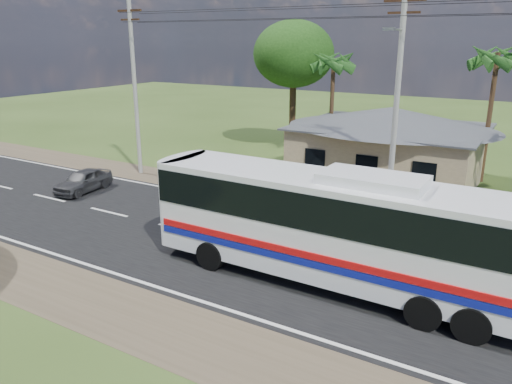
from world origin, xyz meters
TOP-DOWN VIEW (x-y plane):
  - ground at (0.00, 0.00)m, footprint 120.00×120.00m
  - road at (0.00, 0.00)m, footprint 120.00×16.00m
  - house at (1.00, 13.00)m, footprint 12.40×10.00m
  - utility_poles at (2.67, 6.49)m, footprint 32.80×2.22m
  - palm_mid at (6.00, 15.50)m, footprint 2.80×2.80m
  - palm_far at (-4.00, 16.00)m, footprint 2.80×2.80m
  - tree_behind_house at (-8.00, 18.00)m, footprint 6.00×6.00m
  - coach_bus at (3.48, -1.32)m, footprint 13.34×2.99m
  - small_car at (-12.89, 1.85)m, footprint 1.92×3.82m

SIDE VIEW (x-z plane):
  - ground at x=0.00m, z-range 0.00..0.00m
  - road at x=0.00m, z-range -0.01..0.02m
  - small_car at x=-12.89m, z-range 0.00..1.25m
  - coach_bus at x=3.48m, z-range 0.30..4.43m
  - house at x=1.00m, z-range 0.14..5.14m
  - utility_poles at x=2.67m, z-range 0.27..11.27m
  - palm_far at x=-4.00m, z-range 2.83..10.53m
  - tree_behind_house at x=-8.00m, z-range 2.31..11.92m
  - palm_mid at x=6.00m, z-range 3.06..11.26m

